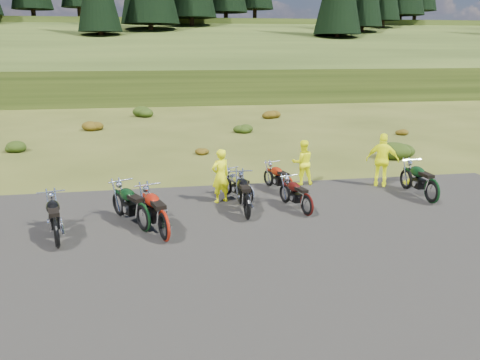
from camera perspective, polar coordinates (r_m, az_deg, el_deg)
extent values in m
plane|color=#3C4416|center=(13.10, 0.32, -5.63)|extent=(300.00, 300.00, 0.00)
cube|color=black|center=(11.30, 2.08, -9.31)|extent=(20.00, 12.00, 0.04)
cube|color=#263612|center=(122.12, -8.78, 13.51)|extent=(300.00, 90.00, 9.17)
cylinder|color=black|center=(83.31, -23.85, 17.88)|extent=(0.70, 0.70, 2.20)
cylinder|color=black|center=(88.13, -18.97, 18.69)|extent=(0.70, 0.70, 2.20)
cylinder|color=black|center=(62.39, -16.55, 16.12)|extent=(0.70, 0.70, 2.20)
cylinder|color=black|center=(68.04, -10.79, 17.43)|extent=(0.70, 0.70, 2.20)
cylinder|color=black|center=(74.25, -5.89, 18.39)|extent=(0.70, 0.70, 2.20)
cylinder|color=black|center=(80.89, -1.73, 19.11)|extent=(0.70, 0.70, 2.20)
cylinder|color=black|center=(87.85, 1.81, 19.51)|extent=(0.70, 0.70, 2.20)
cylinder|color=black|center=(65.23, 11.67, 16.23)|extent=(0.70, 0.70, 2.20)
cylinder|color=black|center=(73.07, 14.58, 16.93)|extent=(0.70, 0.70, 2.20)
cylinder|color=black|center=(81.06, 16.93, 17.47)|extent=(0.70, 0.70, 2.20)
cylinder|color=black|center=(89.15, 18.87, 17.88)|extent=(0.70, 0.70, 2.20)
cylinder|color=black|center=(97.33, 20.50, 18.22)|extent=(0.70, 0.70, 2.20)
ellipsoid|color=black|center=(24.75, -25.86, 3.84)|extent=(1.03, 1.03, 0.61)
ellipsoid|color=#65390C|center=(29.24, -17.61, 6.48)|extent=(1.30, 1.30, 0.77)
ellipsoid|color=black|center=(34.20, -11.60, 8.31)|extent=(1.56, 1.56, 0.92)
ellipsoid|color=#65390C|center=(21.76, -4.87, 3.71)|extent=(0.77, 0.77, 0.45)
ellipsoid|color=black|center=(27.27, 0.29, 6.43)|extent=(1.03, 1.03, 0.61)
ellipsoid|color=#65390C|center=(32.97, 3.73, 8.19)|extent=(1.30, 1.30, 0.77)
ellipsoid|color=black|center=(22.18, 18.67, 3.78)|extent=(1.56, 1.56, 0.92)
ellipsoid|color=#65390C|center=(28.16, 18.88, 5.71)|extent=(0.77, 0.77, 0.45)
imported|color=#F6FE0D|center=(14.77, -2.40, 0.40)|extent=(0.74, 0.64, 1.73)
imported|color=#F6FE0D|center=(16.87, 7.63, 2.05)|extent=(0.79, 0.62, 1.61)
imported|color=#F6FE0D|center=(17.21, 16.97, 2.24)|extent=(1.20, 0.93, 1.89)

